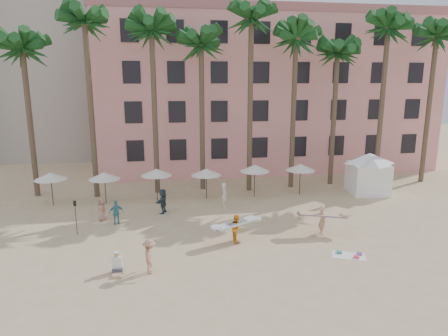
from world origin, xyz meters
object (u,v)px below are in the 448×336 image
pink_hotel (263,93)px  cabana (368,170)px  carrier_yellow (322,218)px  carrier_white (237,227)px

pink_hotel → cabana: 16.28m
carrier_yellow → carrier_white: size_ratio=1.09×
pink_hotel → cabana: (5.84, -13.99, -5.93)m
pink_hotel → cabana: size_ratio=7.03×
pink_hotel → carrier_white: pink_hotel is taller
carrier_yellow → carrier_white: carrier_yellow is taller
carrier_yellow → carrier_white: 5.57m
cabana → carrier_white: cabana is taller
pink_hotel → carrier_yellow: bearing=-94.1°
pink_hotel → carrier_yellow: (-1.61, -22.24, -6.97)m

